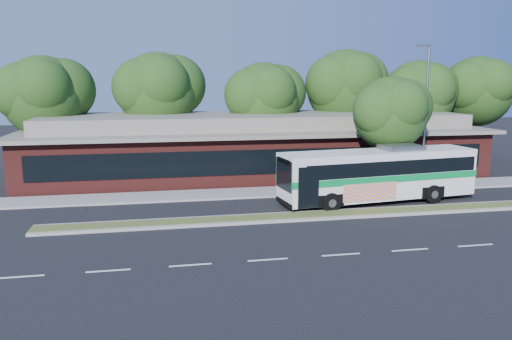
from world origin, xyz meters
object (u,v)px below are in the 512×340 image
at_px(transit_bus, 379,171).
at_px(sedan, 64,179).
at_px(lamp_post, 425,112).
at_px(sidewalk_tree, 394,112).

distance_m(transit_bus, sedan, 19.58).
bearing_deg(transit_bus, lamp_post, 27.76).
bearing_deg(sedan, lamp_post, -78.94).
relative_size(lamp_post, transit_bus, 0.77).
xyz_separation_m(transit_bus, sedan, (-18.26, 6.98, -1.14)).
xyz_separation_m(sedan, sidewalk_tree, (20.41, -4.18, 4.30)).
xyz_separation_m(lamp_post, sidewalk_tree, (-2.21, -0.26, 0.06)).
height_order(lamp_post, sidewalk_tree, lamp_post).
xyz_separation_m(lamp_post, transit_bus, (-4.37, -3.06, -3.10)).
relative_size(transit_bus, sidewalk_tree, 1.65).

